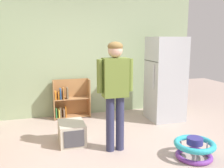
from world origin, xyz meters
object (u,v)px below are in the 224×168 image
Objects in this scene: standing_person at (115,86)px; baby_walker at (194,148)px; bookshelf at (69,101)px; pet_carrier at (72,133)px; refrigerator at (165,79)px.

baby_walker is at bearing -30.13° from standing_person.
baby_walker is (1.51, -2.51, -0.21)m from bookshelf.
baby_walker is 1.97m from pet_carrier.
bookshelf is at bearing 84.35° from pet_carrier.
pet_carrier is (-0.62, 0.46, -0.86)m from standing_person.
refrigerator is at bearing -20.00° from bookshelf.
baby_walker is at bearing -104.56° from refrigerator.
pet_carrier is at bearing -95.65° from bookshelf.
pet_carrier is at bearing 147.28° from baby_walker.
refrigerator is 2.35m from pet_carrier.
pet_carrier is at bearing 143.27° from standing_person.
bookshelf is at bearing 160.00° from refrigerator.
refrigerator reaches higher than bookshelf.
standing_person is at bearing 149.87° from baby_walker.
baby_walker is (-0.46, -1.79, -0.73)m from refrigerator.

